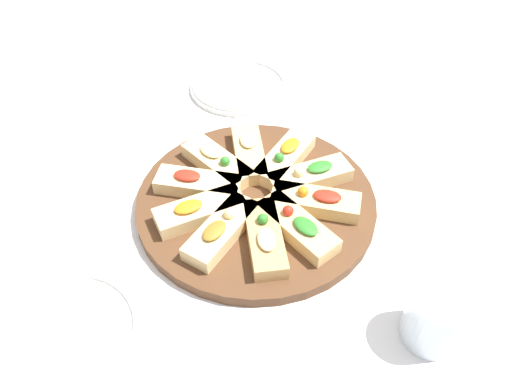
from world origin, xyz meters
TOP-DOWN VIEW (x-y plane):
  - ground_plane at (0.00, 0.00)m, footprint 3.00×3.00m
  - serving_board at (0.00, 0.00)m, footprint 0.40×0.40m
  - focaccia_slice_0 at (0.10, -0.02)m, footprint 0.15×0.08m
  - focaccia_slice_1 at (0.09, 0.04)m, footprint 0.15×0.11m
  - focaccia_slice_2 at (0.04, 0.09)m, footprint 0.11×0.15m
  - focaccia_slice_3 at (-0.02, 0.10)m, footprint 0.08×0.15m
  - focaccia_slice_4 at (-0.07, 0.07)m, footprint 0.14×0.14m
  - focaccia_slice_5 at (-0.10, 0.01)m, footprint 0.15×0.07m
  - focaccia_slice_6 at (-0.09, -0.04)m, footprint 0.15×0.11m
  - focaccia_slice_7 at (-0.04, -0.09)m, footprint 0.11×0.15m
  - focaccia_slice_8 at (0.01, -0.10)m, footprint 0.07×0.15m
  - focaccia_slice_9 at (0.07, -0.07)m, footprint 0.14×0.14m
  - plate_left at (-0.35, -0.07)m, footprint 0.21×0.21m
  - plate_right at (0.16, 0.32)m, footprint 0.22×0.22m
  - water_glass at (0.07, -0.33)m, footprint 0.08×0.08m

SIDE VIEW (x-z plane):
  - ground_plane at x=0.00m, z-range 0.00..0.00m
  - plate_right at x=0.16m, z-range 0.00..0.02m
  - plate_left at x=-0.35m, z-range 0.00..0.02m
  - serving_board at x=0.00m, z-range 0.00..0.02m
  - focaccia_slice_2 at x=0.04m, z-range 0.02..0.05m
  - focaccia_slice_4 at x=-0.07m, z-range 0.02..0.05m
  - focaccia_slice_5 at x=-0.10m, z-range 0.02..0.05m
  - focaccia_slice_0 at x=0.10m, z-range 0.01..0.05m
  - focaccia_slice_1 at x=0.09m, z-range 0.01..0.05m
  - focaccia_slice_3 at x=-0.02m, z-range 0.01..0.05m
  - focaccia_slice_6 at x=-0.09m, z-range 0.01..0.05m
  - focaccia_slice_7 at x=-0.04m, z-range 0.01..0.05m
  - focaccia_slice_8 at x=0.01m, z-range 0.01..0.05m
  - focaccia_slice_9 at x=0.07m, z-range 0.01..0.05m
  - water_glass at x=0.07m, z-range 0.00..0.08m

